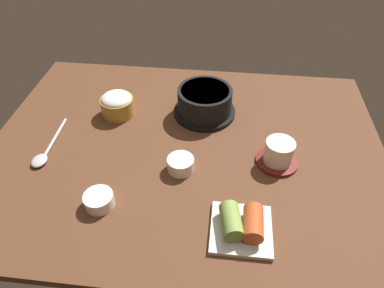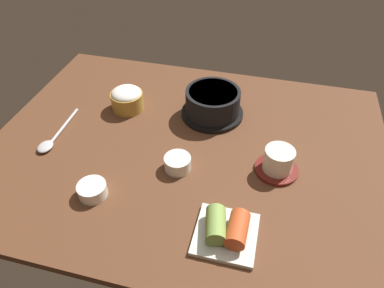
# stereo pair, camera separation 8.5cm
# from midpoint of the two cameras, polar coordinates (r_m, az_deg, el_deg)

# --- Properties ---
(dining_table) EXTENTS (1.00, 0.76, 0.02)m
(dining_table) POSITION_cam_midpoint_polar(r_m,az_deg,el_deg) (0.89, -3.85, -1.07)
(dining_table) COLOR #56331E
(dining_table) RESTS_ON ground
(stone_pot) EXTENTS (0.17, 0.17, 0.08)m
(stone_pot) POSITION_cam_midpoint_polar(r_m,az_deg,el_deg) (0.97, -0.44, 6.79)
(stone_pot) COLOR black
(stone_pot) RESTS_ON dining_table
(rice_bowl) EXTENTS (0.09, 0.09, 0.07)m
(rice_bowl) POSITION_cam_midpoint_polar(r_m,az_deg,el_deg) (1.00, -14.49, 6.24)
(rice_bowl) COLOR #B78C38
(rice_bowl) RESTS_ON dining_table
(tea_cup_with_saucer) EXTENTS (0.10, 0.10, 0.06)m
(tea_cup_with_saucer) POSITION_cam_midpoint_polar(r_m,az_deg,el_deg) (0.84, 11.14, -1.66)
(tea_cup_with_saucer) COLOR maroon
(tea_cup_with_saucer) RESTS_ON dining_table
(banchan_cup_center) EXTENTS (0.06, 0.06, 0.03)m
(banchan_cup_center) POSITION_cam_midpoint_polar(r_m,az_deg,el_deg) (0.82, -4.72, -3.41)
(banchan_cup_center) COLOR white
(banchan_cup_center) RESTS_ON dining_table
(kimchi_plate) EXTENTS (0.12, 0.12, 0.05)m
(kimchi_plate) POSITION_cam_midpoint_polar(r_m,az_deg,el_deg) (0.71, 4.63, -13.18)
(kimchi_plate) COLOR silver
(kimchi_plate) RESTS_ON dining_table
(side_bowl_near) EXTENTS (0.06, 0.06, 0.03)m
(side_bowl_near) POSITION_cam_midpoint_polar(r_m,az_deg,el_deg) (0.79, -17.98, -8.80)
(side_bowl_near) COLOR white
(side_bowl_near) RESTS_ON dining_table
(spoon) EXTENTS (0.04, 0.19, 0.01)m
(spoon) POSITION_cam_midpoint_polar(r_m,az_deg,el_deg) (0.95, -25.26, -1.47)
(spoon) COLOR #B7B7BC
(spoon) RESTS_ON dining_table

